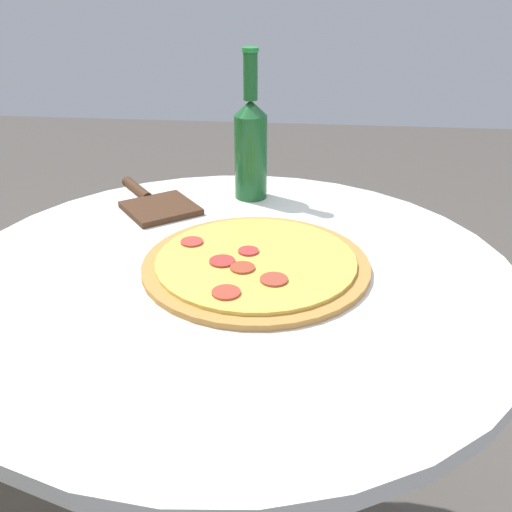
# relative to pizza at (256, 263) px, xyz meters

# --- Properties ---
(table) EXTENTS (0.89, 0.89, 0.76)m
(table) POSITION_rel_pizza_xyz_m (-0.01, 0.04, -0.20)
(table) COLOR silver
(table) RESTS_ON ground_plane
(pizza) EXTENTS (0.36, 0.36, 0.02)m
(pizza) POSITION_rel_pizza_xyz_m (0.00, 0.00, 0.00)
(pizza) COLOR #B77F3D
(pizza) RESTS_ON table
(beer_bottle) EXTENTS (0.07, 0.07, 0.29)m
(beer_bottle) POSITION_rel_pizza_xyz_m (0.31, 0.04, 0.10)
(beer_bottle) COLOR #195628
(beer_bottle) RESTS_ON table
(pizza_paddle) EXTENTS (0.24, 0.21, 0.02)m
(pizza_paddle) POSITION_rel_pizza_xyz_m (0.23, 0.23, -0.00)
(pizza_paddle) COLOR #422819
(pizza_paddle) RESTS_ON table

